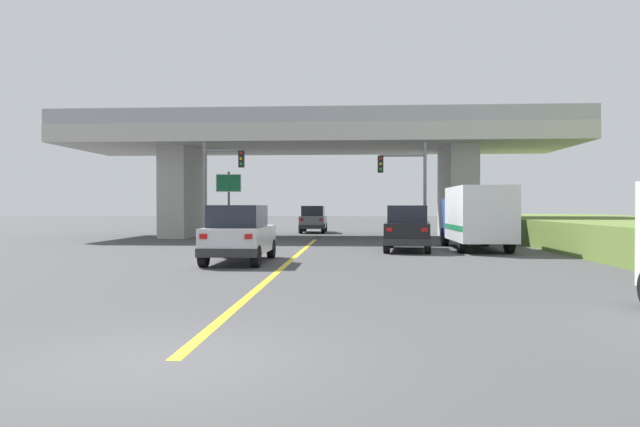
{
  "coord_description": "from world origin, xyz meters",
  "views": [
    {
      "loc": [
        2.31,
        -7.25,
        1.98
      ],
      "look_at": [
        0.88,
        16.91,
        1.68
      ],
      "focal_mm": 32.54,
      "sensor_mm": 36.0,
      "label": 1
    }
  ],
  "objects_px": {
    "box_truck": "(476,216)",
    "traffic_signal_farside": "(217,177)",
    "suv_lead": "(239,234)",
    "suv_crossing": "(408,228)",
    "highway_sign": "(229,190)",
    "traffic_signal_nearside": "(409,179)",
    "sedan_oncoming": "(313,219)"
  },
  "relations": [
    {
      "from": "box_truck",
      "to": "traffic_signal_farside",
      "type": "relative_size",
      "value": 1.15
    },
    {
      "from": "suv_lead",
      "to": "suv_crossing",
      "type": "xyz_separation_m",
      "value": [
        6.43,
        5.82,
        -0.0
      ]
    },
    {
      "from": "sedan_oncoming",
      "to": "highway_sign",
      "type": "relative_size",
      "value": 1.08
    },
    {
      "from": "box_truck",
      "to": "highway_sign",
      "type": "bearing_deg",
      "value": 146.33
    },
    {
      "from": "sedan_oncoming",
      "to": "highway_sign",
      "type": "height_order",
      "value": "highway_sign"
    },
    {
      "from": "box_truck",
      "to": "traffic_signal_farside",
      "type": "bearing_deg",
      "value": 155.61
    },
    {
      "from": "suv_crossing",
      "to": "sedan_oncoming",
      "type": "distance_m",
      "value": 18.42
    },
    {
      "from": "suv_crossing",
      "to": "suv_lead",
      "type": "bearing_deg",
      "value": -131.48
    },
    {
      "from": "suv_crossing",
      "to": "traffic_signal_farside",
      "type": "xyz_separation_m",
      "value": [
        -10.25,
        6.86,
        2.64
      ]
    },
    {
      "from": "suv_lead",
      "to": "box_truck",
      "type": "xyz_separation_m",
      "value": [
        9.59,
        6.6,
        0.51
      ]
    },
    {
      "from": "suv_lead",
      "to": "suv_crossing",
      "type": "distance_m",
      "value": 8.68
    },
    {
      "from": "suv_crossing",
      "to": "box_truck",
      "type": "distance_m",
      "value": 3.29
    },
    {
      "from": "suv_lead",
      "to": "traffic_signal_farside",
      "type": "bearing_deg",
      "value": 106.76
    },
    {
      "from": "suv_lead",
      "to": "highway_sign",
      "type": "bearing_deg",
      "value": 103.71
    },
    {
      "from": "suv_lead",
      "to": "highway_sign",
      "type": "distance_m",
      "value": 16.09
    },
    {
      "from": "traffic_signal_farside",
      "to": "highway_sign",
      "type": "relative_size",
      "value": 1.4
    },
    {
      "from": "box_truck",
      "to": "traffic_signal_nearside",
      "type": "relative_size",
      "value": 1.19
    },
    {
      "from": "box_truck",
      "to": "traffic_signal_farside",
      "type": "distance_m",
      "value": 14.87
    },
    {
      "from": "traffic_signal_nearside",
      "to": "traffic_signal_farside",
      "type": "height_order",
      "value": "traffic_signal_farside"
    },
    {
      "from": "suv_lead",
      "to": "sedan_oncoming",
      "type": "height_order",
      "value": "same"
    },
    {
      "from": "suv_crossing",
      "to": "highway_sign",
      "type": "height_order",
      "value": "highway_sign"
    },
    {
      "from": "traffic_signal_nearside",
      "to": "traffic_signal_farside",
      "type": "xyz_separation_m",
      "value": [
        -10.95,
        -0.03,
        0.15
      ]
    },
    {
      "from": "box_truck",
      "to": "suv_lead",
      "type": "bearing_deg",
      "value": -145.45
    },
    {
      "from": "sedan_oncoming",
      "to": "suv_crossing",
      "type": "bearing_deg",
      "value": -72.71
    },
    {
      "from": "sedan_oncoming",
      "to": "traffic_signal_farside",
      "type": "relative_size",
      "value": 0.77
    },
    {
      "from": "suv_lead",
      "to": "highway_sign",
      "type": "relative_size",
      "value": 1.11
    },
    {
      "from": "suv_lead",
      "to": "box_truck",
      "type": "relative_size",
      "value": 0.69
    },
    {
      "from": "traffic_signal_farside",
      "to": "sedan_oncoming",
      "type": "bearing_deg",
      "value": 66.01
    },
    {
      "from": "sedan_oncoming",
      "to": "traffic_signal_nearside",
      "type": "relative_size",
      "value": 0.8
    },
    {
      "from": "box_truck",
      "to": "suv_crossing",
      "type": "bearing_deg",
      "value": -166.14
    },
    {
      "from": "suv_lead",
      "to": "traffic_signal_nearside",
      "type": "height_order",
      "value": "traffic_signal_nearside"
    },
    {
      "from": "suv_lead",
      "to": "sedan_oncoming",
      "type": "xyz_separation_m",
      "value": [
        0.96,
        23.41,
        -0.0
      ]
    }
  ]
}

